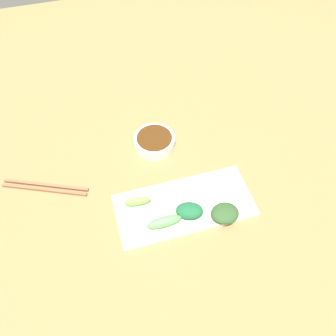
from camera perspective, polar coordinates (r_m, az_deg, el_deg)
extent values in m
cube|color=olive|center=(0.94, 0.17, -3.40)|extent=(2.10, 2.10, 0.02)
cylinder|color=white|center=(1.01, -2.36, 4.23)|extent=(0.12, 0.12, 0.03)
cylinder|color=#4A290F|center=(1.00, -2.37, 4.53)|extent=(0.10, 0.10, 0.02)
cube|color=silver|center=(0.90, 2.66, -6.16)|extent=(0.16, 0.35, 0.01)
ellipsoid|color=#1C5D34|center=(0.87, 3.50, -6.93)|extent=(0.07, 0.08, 0.03)
ellipsoid|color=#78AD4D|center=(0.89, -4.95, -5.39)|extent=(0.03, 0.07, 0.03)
ellipsoid|color=#2D4E26|center=(0.88, 9.21, -7.25)|extent=(0.06, 0.07, 0.03)
ellipsoid|color=#5FA75B|center=(0.85, -0.66, -8.73)|extent=(0.03, 0.09, 0.03)
cube|color=brown|center=(0.99, -19.14, -2.65)|extent=(0.10, 0.21, 0.01)
cube|color=brown|center=(0.98, -19.41, -3.34)|extent=(0.10, 0.21, 0.01)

